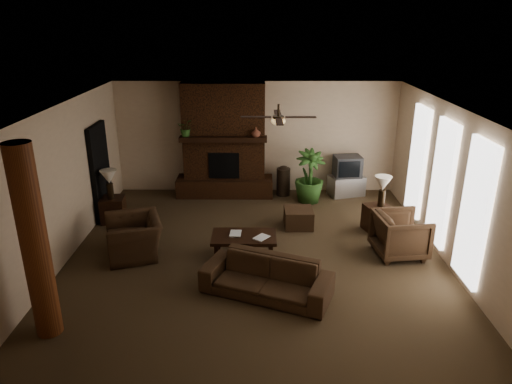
{
  "coord_description": "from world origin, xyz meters",
  "views": [
    {
      "loc": [
        0.04,
        -7.99,
        4.24
      ],
      "look_at": [
        0.0,
        0.4,
        1.1
      ],
      "focal_mm": 32.83,
      "sensor_mm": 36.0,
      "label": 1
    }
  ],
  "objects_px": {
    "coffee_table": "(244,238)",
    "side_table_left": "(113,209)",
    "sofa": "(267,272)",
    "side_table_right": "(377,218)",
    "floor_plant": "(309,187)",
    "lamp_left": "(109,179)",
    "armchair_left": "(134,231)",
    "floor_vase": "(283,179)",
    "lamp_right": "(383,186)",
    "tv_stand": "(346,185)",
    "armchair_right": "(401,233)",
    "ottoman": "(298,218)",
    "log_column": "(35,244)"
  },
  "relations": [
    {
      "from": "armchair_right",
      "to": "side_table_right",
      "type": "xyz_separation_m",
      "value": [
        -0.16,
        1.1,
        -0.19
      ]
    },
    {
      "from": "side_table_left",
      "to": "lamp_left",
      "type": "xyz_separation_m",
      "value": [
        0.0,
        -0.05,
        0.73
      ]
    },
    {
      "from": "log_column",
      "to": "floor_plant",
      "type": "distance_m",
      "value": 6.71
    },
    {
      "from": "ottoman",
      "to": "side_table_right",
      "type": "bearing_deg",
      "value": -6.38
    },
    {
      "from": "coffee_table",
      "to": "side_table_right",
      "type": "bearing_deg",
      "value": 22.72
    },
    {
      "from": "ottoman",
      "to": "floor_plant",
      "type": "relative_size",
      "value": 0.47
    },
    {
      "from": "armchair_left",
      "to": "armchair_right",
      "type": "relative_size",
      "value": 1.21
    },
    {
      "from": "lamp_left",
      "to": "lamp_right",
      "type": "bearing_deg",
      "value": -3.86
    },
    {
      "from": "armchair_right",
      "to": "floor_plant",
      "type": "relative_size",
      "value": 0.72
    },
    {
      "from": "armchair_left",
      "to": "coffee_table",
      "type": "relative_size",
      "value": 0.93
    },
    {
      "from": "lamp_right",
      "to": "ottoman",
      "type": "bearing_deg",
      "value": 174.31
    },
    {
      "from": "sofa",
      "to": "side_table_left",
      "type": "distance_m",
      "value": 4.42
    },
    {
      "from": "coffee_table",
      "to": "lamp_right",
      "type": "relative_size",
      "value": 1.85
    },
    {
      "from": "ottoman",
      "to": "tv_stand",
      "type": "height_order",
      "value": "tv_stand"
    },
    {
      "from": "sofa",
      "to": "lamp_right",
      "type": "bearing_deg",
      "value": 67.41
    },
    {
      "from": "floor_vase",
      "to": "side_table_right",
      "type": "bearing_deg",
      "value": -48.38
    },
    {
      "from": "log_column",
      "to": "floor_plant",
      "type": "bearing_deg",
      "value": 50.33
    },
    {
      "from": "armchair_left",
      "to": "tv_stand",
      "type": "relative_size",
      "value": 1.31
    },
    {
      "from": "sofa",
      "to": "lamp_left",
      "type": "bearing_deg",
      "value": 161.33
    },
    {
      "from": "armchair_right",
      "to": "ottoman",
      "type": "xyz_separation_m",
      "value": [
        -1.8,
        1.28,
        -0.26
      ]
    },
    {
      "from": "armchair_left",
      "to": "ottoman",
      "type": "distance_m",
      "value": 3.46
    },
    {
      "from": "armchair_left",
      "to": "floor_vase",
      "type": "relative_size",
      "value": 1.45
    },
    {
      "from": "tv_stand",
      "to": "side_table_left",
      "type": "relative_size",
      "value": 1.55
    },
    {
      "from": "sofa",
      "to": "armchair_left",
      "type": "xyz_separation_m",
      "value": [
        -2.47,
        1.36,
        0.08
      ]
    },
    {
      "from": "floor_plant",
      "to": "lamp_left",
      "type": "relative_size",
      "value": 1.98
    },
    {
      "from": "floor_plant",
      "to": "sofa",
      "type": "bearing_deg",
      "value": -105.02
    },
    {
      "from": "log_column",
      "to": "side_table_left",
      "type": "height_order",
      "value": "log_column"
    },
    {
      "from": "log_column",
      "to": "coffee_table",
      "type": "distance_m",
      "value": 3.7
    },
    {
      "from": "coffee_table",
      "to": "lamp_left",
      "type": "height_order",
      "value": "lamp_left"
    },
    {
      "from": "sofa",
      "to": "side_table_right",
      "type": "distance_m",
      "value": 3.42
    },
    {
      "from": "log_column",
      "to": "floor_vase",
      "type": "xyz_separation_m",
      "value": [
        3.63,
        5.55,
        -0.97
      ]
    },
    {
      "from": "armchair_left",
      "to": "lamp_right",
      "type": "distance_m",
      "value": 5.05
    },
    {
      "from": "coffee_table",
      "to": "side_table_left",
      "type": "relative_size",
      "value": 2.18
    },
    {
      "from": "armchair_right",
      "to": "floor_vase",
      "type": "bearing_deg",
      "value": 25.24
    },
    {
      "from": "lamp_left",
      "to": "ottoman",
      "type": "bearing_deg",
      "value": -3.09
    },
    {
      "from": "armchair_left",
      "to": "floor_plant",
      "type": "relative_size",
      "value": 0.87
    },
    {
      "from": "log_column",
      "to": "side_table_right",
      "type": "xyz_separation_m",
      "value": [
        5.5,
        3.44,
        -1.12
      ]
    },
    {
      "from": "floor_vase",
      "to": "side_table_right",
      "type": "distance_m",
      "value": 2.83
    },
    {
      "from": "armchair_left",
      "to": "armchair_right",
      "type": "xyz_separation_m",
      "value": [
        5.01,
        -0.01,
        -0.03
      ]
    },
    {
      "from": "armchair_left",
      "to": "side_table_left",
      "type": "height_order",
      "value": "armchair_left"
    },
    {
      "from": "ottoman",
      "to": "side_table_left",
      "type": "height_order",
      "value": "side_table_left"
    },
    {
      "from": "floor_vase",
      "to": "side_table_right",
      "type": "height_order",
      "value": "floor_vase"
    },
    {
      "from": "armchair_left",
      "to": "lamp_left",
      "type": "bearing_deg",
      "value": -168.84
    },
    {
      "from": "armchair_left",
      "to": "tv_stand",
      "type": "height_order",
      "value": "armchair_left"
    },
    {
      "from": "lamp_right",
      "to": "coffee_table",
      "type": "bearing_deg",
      "value": -157.41
    },
    {
      "from": "tv_stand",
      "to": "lamp_right",
      "type": "height_order",
      "value": "lamp_right"
    },
    {
      "from": "floor_vase",
      "to": "ottoman",
      "type": "bearing_deg",
      "value": -83.13
    },
    {
      "from": "side_table_left",
      "to": "armchair_left",
      "type": "bearing_deg",
      "value": -61.04
    },
    {
      "from": "lamp_left",
      "to": "sofa",
      "type": "bearing_deg",
      "value": -40.62
    },
    {
      "from": "coffee_table",
      "to": "lamp_right",
      "type": "bearing_deg",
      "value": 22.59
    }
  ]
}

